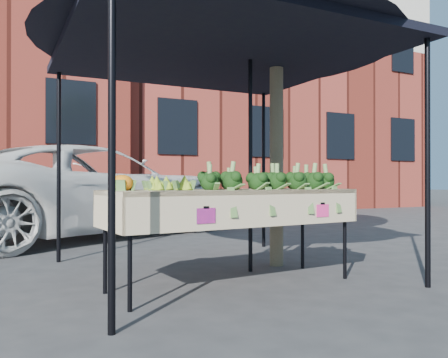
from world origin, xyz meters
TOP-DOWN VIEW (x-y plane):
  - ground at (0.00, 0.00)m, footprint 90.00×90.00m
  - table at (-0.12, -0.03)m, footprint 2.46×0.99m
  - canopy at (0.00, 0.57)m, footprint 3.16×3.16m
  - broccoli_heap at (0.24, 0.00)m, footprint 1.51×0.54m
  - romanesco_cluster at (-0.79, 0.01)m, footprint 0.40×0.54m
  - cauliflower_pair at (-1.16, 0.04)m, footprint 0.20×0.40m
  - vehicle at (-0.67, 4.61)m, footprint 2.55×3.07m
  - street_tree at (0.80, 0.66)m, footprint 2.29×2.29m
  - building_right at (7.00, 12.50)m, footprint 12.00×8.00m

SIDE VIEW (x-z plane):
  - ground at x=0.00m, z-range 0.00..0.00m
  - table at x=-0.12m, z-range 0.00..0.90m
  - cauliflower_pair at x=-1.16m, z-range 0.90..1.06m
  - romanesco_cluster at x=-0.79m, z-range 0.90..1.07m
  - broccoli_heap at x=0.24m, z-range 0.90..1.13m
  - canopy at x=0.00m, z-range 0.00..2.74m
  - street_tree at x=0.80m, z-range 0.00..4.52m
  - vehicle at x=-0.67m, z-range 0.00..5.75m
  - building_right at x=7.00m, z-range 0.00..8.50m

